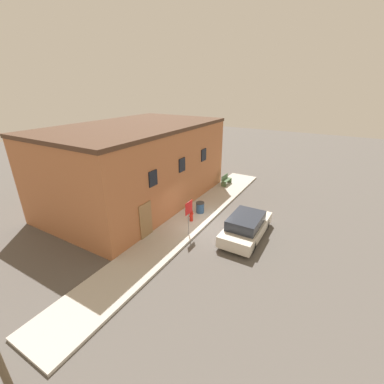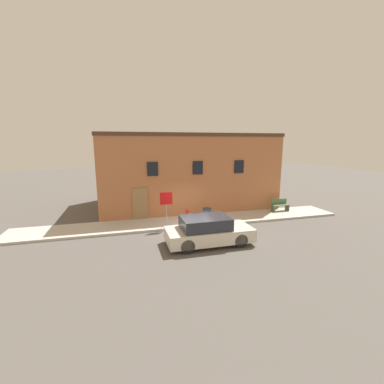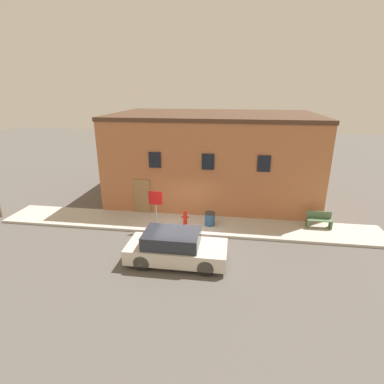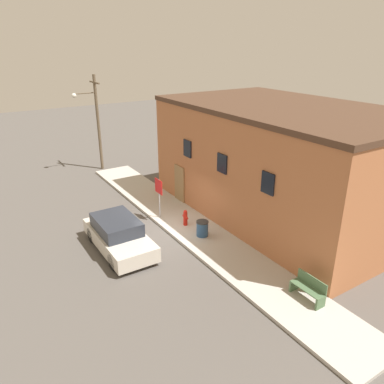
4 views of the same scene
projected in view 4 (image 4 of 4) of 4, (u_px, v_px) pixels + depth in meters
The scene contains 9 objects.
ground_plane at pixel (167, 233), 18.17m from camera, with size 80.00×80.00×0.00m, color #56514C.
sidewalk at pixel (189, 226), 18.74m from camera, with size 20.98×2.43×0.14m.
brick_building at pixel (282, 161), 19.40m from camera, with size 13.17×7.89×5.75m.
fire_hydrant at pixel (185, 218), 18.52m from camera, with size 0.43×0.21×0.81m.
stop_sign at pixel (159, 191), 18.91m from camera, with size 0.74×0.06×2.10m.
bench at pixel (308, 289), 13.20m from camera, with size 1.29×0.44×0.86m.
trash_bin at pixel (202, 228), 17.52m from camera, with size 0.58×0.58×0.74m.
utility_pole at pixel (95, 118), 25.85m from camera, with size 1.80×1.72×6.61m.
parked_car at pixel (119, 235), 16.56m from camera, with size 4.36×1.87×1.44m.
Camera 4 is at (14.23, -7.59, 8.68)m, focal length 35.00 mm.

